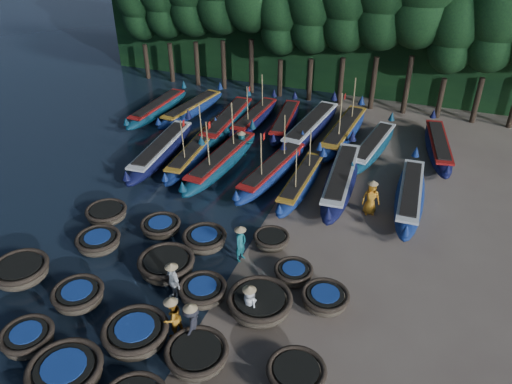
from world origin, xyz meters
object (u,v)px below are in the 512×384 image
(coracle_16, at_px, (167,265))
(fisherman_5, at_px, (242,143))
(coracle_18, at_px, (260,303))
(long_boat_12, at_px, (255,118))
(long_boat_16, at_px, (373,147))
(fisherman_6, at_px, (371,197))
(coracle_24, at_px, (293,273))
(coracle_13, at_px, (197,355))
(coracle_23, at_px, (271,240))
(fisherman_4, at_px, (173,281))
(coracle_6, at_px, (66,373))
(coracle_10, at_px, (21,271))
(coracle_11, at_px, (78,296))
(fisherman_1, at_px, (240,242))
(long_boat_6, at_px, (301,182))
(coracle_21, at_px, (161,227))
(coracle_22, at_px, (205,240))
(coracle_20, at_px, (107,214))
(coracle_5, at_px, (28,338))
(long_boat_7, at_px, (341,179))
(coracle_15, at_px, (98,242))
(long_boat_13, at_px, (285,121))
(long_boat_10, at_px, (192,109))
(long_boat_2, at_px, (162,150))
(coracle_12, at_px, (136,334))
(coracle_14, at_px, (296,374))
(fisherman_0, at_px, (249,302))
(fisherman_3, at_px, (192,323))
(fisherman_2, at_px, (172,316))
(long_boat_3, at_px, (193,154))
(long_boat_9, at_px, (158,108))
(long_boat_14, at_px, (311,127))
(coracle_17, at_px, (203,291))
(long_boat_15, at_px, (344,132))
(long_boat_11, at_px, (227,121))
(long_boat_8, at_px, (410,195))
(long_boat_5, at_px, (272,170))

(coracle_16, height_order, fisherman_5, fisherman_5)
(coracle_16, bearing_deg, coracle_18, -8.97)
(long_boat_12, bearing_deg, coracle_16, -80.39)
(long_boat_16, xyz_separation_m, fisherman_6, (0.91, -6.28, 0.41))
(coracle_24, bearing_deg, coracle_13, -109.48)
(coracle_23, xyz_separation_m, fisherman_4, (-2.51, -4.41, 0.52))
(coracle_6, relative_size, coracle_10, 1.12)
(coracle_24, bearing_deg, coracle_11, -150.00)
(fisherman_6, bearing_deg, fisherman_1, -148.17)
(coracle_16, bearing_deg, long_boat_6, 68.38)
(coracle_16, xyz_separation_m, coracle_21, (-1.68, 2.44, -0.12))
(coracle_22, bearing_deg, coracle_18, -37.91)
(coracle_11, distance_m, coracle_22, 5.76)
(fisherman_5, bearing_deg, coracle_22, 86.05)
(coracle_20, bearing_deg, coracle_5, -75.13)
(coracle_16, distance_m, long_boat_7, 10.69)
(coracle_15, bearing_deg, long_boat_12, 83.30)
(coracle_22, distance_m, long_boat_13, 13.35)
(fisherman_5, bearing_deg, coracle_10, 56.67)
(coracle_16, bearing_deg, long_boat_10, 113.19)
(coracle_13, relative_size, long_boat_13, 0.30)
(long_boat_2, relative_size, long_boat_12, 1.15)
(coracle_5, bearing_deg, coracle_12, 22.93)
(coracle_14, bearing_deg, fisherman_0, 139.23)
(long_boat_16, relative_size, fisherman_3, 4.25)
(fisherman_2, bearing_deg, long_boat_2, -130.48)
(long_boat_3, bearing_deg, long_boat_9, 132.47)
(coracle_10, relative_size, long_boat_14, 0.28)
(long_boat_13, bearing_deg, long_boat_2, -136.06)
(long_boat_13, xyz_separation_m, long_boat_16, (6.04, -1.70, 0.02))
(long_boat_7, bearing_deg, coracle_6, -114.29)
(coracle_17, height_order, long_boat_15, long_boat_15)
(coracle_23, bearing_deg, fisherman_1, -126.11)
(coracle_24, bearing_deg, coracle_21, 172.21)
(long_boat_3, relative_size, long_boat_15, 0.87)
(long_boat_2, xyz_separation_m, long_boat_11, (2.01, 5.06, 0.01))
(long_boat_10, xyz_separation_m, long_boat_15, (10.69, -0.11, 0.08))
(coracle_13, height_order, long_boat_2, long_boat_2)
(fisherman_5, bearing_deg, long_boat_8, 153.61)
(long_boat_9, bearing_deg, coracle_5, -70.08)
(coracle_13, distance_m, long_boat_16, 17.71)
(coracle_12, xyz_separation_m, long_boat_9, (-9.61, 18.11, 0.02))
(coracle_13, height_order, long_boat_8, long_boat_8)
(coracle_12, height_order, coracle_23, coracle_12)
(coracle_10, distance_m, long_boat_5, 13.33)
(long_boat_5, bearing_deg, long_boat_3, -174.08)
(coracle_16, xyz_separation_m, long_boat_9, (-8.79, 14.47, 0.03))
(coracle_10, bearing_deg, long_boat_12, 78.86)
(long_boat_3, distance_m, long_boat_5, 4.97)
(coracle_18, bearing_deg, long_boat_16, 82.77)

